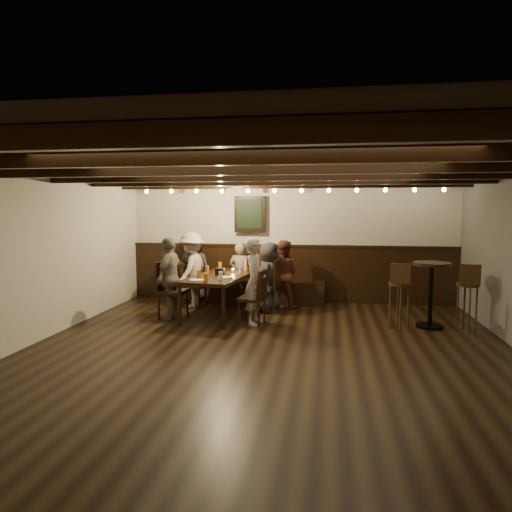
% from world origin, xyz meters
% --- Properties ---
extents(room, '(7.00, 7.00, 7.00)m').
position_xyz_m(room, '(-0.29, 2.21, 1.07)').
color(room, black).
rests_on(room, ground).
extents(dining_table, '(1.08, 1.98, 0.71)m').
position_xyz_m(dining_table, '(-1.09, 2.06, 0.65)').
color(dining_table, black).
rests_on(dining_table, floor).
extents(chair_left_near, '(0.43, 0.43, 0.85)m').
position_xyz_m(chair_left_near, '(-1.74, 2.59, 0.26)').
color(chair_left_near, black).
rests_on(chair_left_near, floor).
extents(chair_left_far, '(0.49, 0.49, 0.97)m').
position_xyz_m(chair_left_far, '(-1.86, 1.70, 0.30)').
color(chair_left_far, black).
rests_on(chair_left_far, floor).
extents(chair_right_near, '(0.49, 0.49, 0.96)m').
position_xyz_m(chair_right_near, '(-0.32, 2.42, 0.29)').
color(chair_right_near, black).
rests_on(chair_right_near, floor).
extents(chair_right_far, '(0.45, 0.45, 0.88)m').
position_xyz_m(chair_right_far, '(-0.43, 1.52, 0.27)').
color(chair_right_far, black).
rests_on(chair_right_far, floor).
extents(person_bench_left, '(0.71, 0.51, 1.35)m').
position_xyz_m(person_bench_left, '(-1.87, 3.06, 0.68)').
color(person_bench_left, '#2A2B2D').
rests_on(person_bench_left, floor).
extents(person_bench_centre, '(0.46, 0.33, 1.19)m').
position_xyz_m(person_bench_centre, '(-0.96, 3.10, 0.59)').
color(person_bench_centre, gray).
rests_on(person_bench_centre, floor).
extents(person_bench_right, '(0.67, 0.55, 1.27)m').
position_xyz_m(person_bench_right, '(-0.08, 2.84, 0.64)').
color(person_bench_right, brown).
rests_on(person_bench_right, floor).
extents(person_left_near, '(0.64, 0.98, 1.42)m').
position_xyz_m(person_left_near, '(-1.78, 2.60, 0.71)').
color(person_left_near, '#AA9C90').
rests_on(person_left_near, floor).
extents(person_left_far, '(0.44, 0.85, 1.39)m').
position_xyz_m(person_left_far, '(-1.89, 1.70, 0.69)').
color(person_left_far, gray).
rests_on(person_left_far, floor).
extents(person_right_near, '(0.47, 0.66, 1.26)m').
position_xyz_m(person_right_near, '(-0.29, 2.41, 0.63)').
color(person_right_near, '#28282B').
rests_on(person_right_near, floor).
extents(person_right_far, '(0.39, 0.55, 1.40)m').
position_xyz_m(person_right_far, '(-0.40, 1.52, 0.70)').
color(person_right_far, '#A29289').
rests_on(person_right_far, floor).
extents(pint_a, '(0.07, 0.07, 0.14)m').
position_xyz_m(pint_a, '(-1.28, 2.79, 0.78)').
color(pint_a, '#BF7219').
rests_on(pint_a, dining_table).
extents(pint_b, '(0.07, 0.07, 0.14)m').
position_xyz_m(pint_b, '(-0.76, 2.67, 0.78)').
color(pint_b, '#BF7219').
rests_on(pint_b, dining_table).
extents(pint_c, '(0.07, 0.07, 0.14)m').
position_xyz_m(pint_c, '(-1.37, 2.19, 0.78)').
color(pint_c, '#BF7219').
rests_on(pint_c, dining_table).
extents(pint_d, '(0.07, 0.07, 0.14)m').
position_xyz_m(pint_d, '(-0.76, 2.22, 0.78)').
color(pint_d, silver).
rests_on(pint_d, dining_table).
extents(pint_e, '(0.07, 0.07, 0.14)m').
position_xyz_m(pint_e, '(-1.36, 1.64, 0.78)').
color(pint_e, '#BF7219').
rests_on(pint_e, dining_table).
extents(pint_f, '(0.07, 0.07, 0.14)m').
position_xyz_m(pint_f, '(-0.95, 1.49, 0.78)').
color(pint_f, silver).
rests_on(pint_f, dining_table).
extents(pint_g, '(0.07, 0.07, 0.14)m').
position_xyz_m(pint_g, '(-1.13, 1.26, 0.78)').
color(pint_g, '#BF7219').
rests_on(pint_g, dining_table).
extents(plate_near, '(0.24, 0.24, 0.01)m').
position_xyz_m(plate_near, '(-1.32, 1.38, 0.72)').
color(plate_near, white).
rests_on(plate_near, dining_table).
extents(plate_far, '(0.24, 0.24, 0.01)m').
position_xyz_m(plate_far, '(-0.94, 1.74, 0.72)').
color(plate_far, white).
rests_on(plate_far, dining_table).
extents(condiment_caddy, '(0.15, 0.10, 0.12)m').
position_xyz_m(condiment_caddy, '(-1.09, 2.01, 0.77)').
color(condiment_caddy, black).
rests_on(condiment_caddy, dining_table).
extents(candle, '(0.05, 0.05, 0.05)m').
position_xyz_m(candle, '(-0.93, 2.34, 0.74)').
color(candle, beige).
rests_on(candle, dining_table).
extents(high_top_table, '(0.58, 0.58, 1.03)m').
position_xyz_m(high_top_table, '(2.35, 1.75, 0.68)').
color(high_top_table, black).
rests_on(high_top_table, floor).
extents(bar_stool_left, '(0.33, 0.35, 1.04)m').
position_xyz_m(bar_stool_left, '(1.85, 1.54, 0.39)').
color(bar_stool_left, '#392612').
rests_on(bar_stool_left, floor).
extents(bar_stool_right, '(0.33, 0.35, 1.04)m').
position_xyz_m(bar_stool_right, '(2.85, 1.59, 0.39)').
color(bar_stool_right, '#392612').
rests_on(bar_stool_right, floor).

